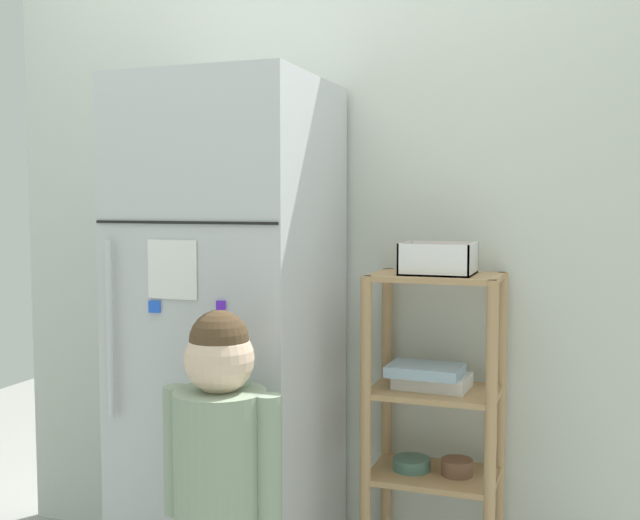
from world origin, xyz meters
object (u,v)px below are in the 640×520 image
at_px(refrigerator, 232,345).
at_px(fruit_bin, 438,262).
at_px(child_standing, 222,466).
at_px(pantry_shelf_unit, 434,409).

xyz_separation_m(refrigerator, fruit_bin, (0.65, 0.15, 0.28)).
bearing_deg(child_standing, pantry_shelf_unit, 54.90).
distance_m(refrigerator, child_standing, 0.56).
xyz_separation_m(child_standing, pantry_shelf_unit, (0.44, 0.62, 0.03)).
xyz_separation_m(child_standing, fruit_bin, (0.45, 0.62, 0.50)).
bearing_deg(refrigerator, fruit_bin, 13.00).
height_order(child_standing, fruit_bin, fruit_bin).
height_order(refrigerator, pantry_shelf_unit, refrigerator).
bearing_deg(fruit_bin, refrigerator, -167.00).
xyz_separation_m(pantry_shelf_unit, fruit_bin, (0.01, -0.00, 0.47)).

